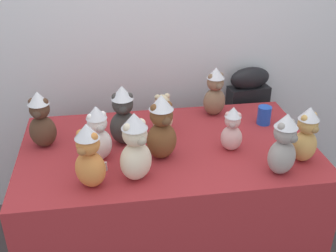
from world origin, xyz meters
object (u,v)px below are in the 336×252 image
(teddy_bear_honey, at_px, (306,135))
(instrument_case, at_px, (245,132))
(teddy_bear_charcoal, at_px, (123,116))
(teddy_bear_snow, at_px, (98,134))
(teddy_bear_cocoa, at_px, (41,120))
(teddy_bear_ginger, at_px, (89,156))
(display_table, at_px, (168,204))
(teddy_bear_sand, at_px, (162,114))
(teddy_bear_chestnut, at_px, (162,128))
(teddy_bear_mocha, at_px, (215,92))
(teddy_bear_ash, at_px, (283,145))
(party_cup_blue, at_px, (264,115))
(teddy_bear_cream, at_px, (135,148))
(teddy_bear_blush, at_px, (232,129))

(teddy_bear_honey, bearing_deg, instrument_case, 66.42)
(teddy_bear_charcoal, height_order, teddy_bear_snow, teddy_bear_charcoal)
(teddy_bear_cocoa, bearing_deg, teddy_bear_ginger, -47.10)
(teddy_bear_cocoa, bearing_deg, instrument_case, 30.90)
(display_table, height_order, teddy_bear_sand, teddy_bear_sand)
(teddy_bear_cocoa, height_order, teddy_bear_chestnut, teddy_bear_chestnut)
(teddy_bear_ginger, bearing_deg, teddy_bear_mocha, 73.79)
(teddy_bear_ash, distance_m, teddy_bear_cocoa, 1.24)
(teddy_bear_charcoal, xyz_separation_m, teddy_bear_honey, (0.89, -0.31, -0.02))
(teddy_bear_ginger, height_order, teddy_bear_sand, teddy_bear_ginger)
(teddy_bear_mocha, bearing_deg, teddy_bear_ginger, -155.46)
(teddy_bear_cocoa, distance_m, party_cup_blue, 1.27)
(teddy_bear_honey, bearing_deg, display_table, 135.38)
(teddy_bear_cream, bearing_deg, teddy_bear_honey, -29.06)
(teddy_bear_charcoal, bearing_deg, teddy_bear_cream, -82.63)
(teddy_bear_chestnut, bearing_deg, teddy_bear_cocoa, 141.44)
(teddy_bear_chestnut, height_order, teddy_bear_snow, teddy_bear_chestnut)
(party_cup_blue, bearing_deg, teddy_bear_blush, -137.21)
(teddy_bear_charcoal, height_order, teddy_bear_cocoa, teddy_bear_charcoal)
(instrument_case, relative_size, teddy_bear_cream, 2.88)
(teddy_bear_ash, distance_m, teddy_bear_sand, 0.71)
(teddy_bear_charcoal, xyz_separation_m, teddy_bear_cream, (0.04, -0.34, 0.01))
(teddy_bear_cocoa, xyz_separation_m, teddy_bear_snow, (0.29, -0.18, -0.01))
(teddy_bear_ash, height_order, party_cup_blue, teddy_bear_ash)
(teddy_bear_ash, bearing_deg, display_table, 116.69)
(teddy_bear_ash, height_order, teddy_bear_chestnut, teddy_bear_chestnut)
(teddy_bear_chestnut, xyz_separation_m, party_cup_blue, (0.65, 0.28, -0.12))
(instrument_case, relative_size, party_cup_blue, 9.06)
(teddy_bear_ginger, xyz_separation_m, teddy_bear_sand, (0.40, 0.47, -0.05))
(teddy_bear_mocha, bearing_deg, teddy_bear_sand, -170.03)
(teddy_bear_ash, distance_m, teddy_bear_mocha, 0.69)
(teddy_bear_cream, xyz_separation_m, teddy_bear_chestnut, (0.14, 0.17, 0.00))
(display_table, distance_m, teddy_bear_sand, 0.53)
(display_table, xyz_separation_m, instrument_case, (0.65, 0.58, 0.10))
(teddy_bear_cream, height_order, teddy_bear_ginger, teddy_bear_cream)
(display_table, distance_m, teddy_bear_snow, 0.66)
(teddy_bear_ginger, relative_size, teddy_bear_blush, 1.29)
(teddy_bear_mocha, bearing_deg, teddy_bear_honey, -77.36)
(teddy_bear_ginger, bearing_deg, teddy_bear_sand, 82.85)
(teddy_bear_honey, xyz_separation_m, teddy_bear_snow, (-1.02, 0.17, -0.00))
(teddy_bear_cocoa, relative_size, teddy_bear_blush, 1.27)
(teddy_bear_ash, height_order, teddy_bear_cocoa, teddy_bear_ash)
(teddy_bear_charcoal, distance_m, teddy_bear_ash, 0.83)
(teddy_bear_blush, xyz_separation_m, party_cup_blue, (0.28, 0.26, -0.07))
(teddy_bear_cream, xyz_separation_m, teddy_bear_ginger, (-0.21, -0.03, -0.01))
(teddy_bear_cream, xyz_separation_m, teddy_bear_blush, (0.52, 0.19, -0.05))
(teddy_bear_cocoa, bearing_deg, teddy_bear_honey, -4.17)
(teddy_bear_honey, relative_size, teddy_bear_ginger, 0.93)
(teddy_bear_ginger, bearing_deg, display_table, 69.99)
(teddy_bear_honey, relative_size, teddy_bear_mocha, 0.97)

